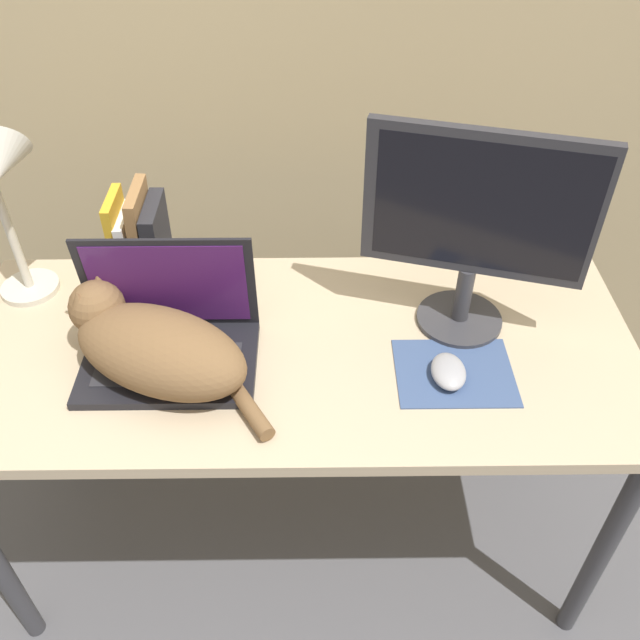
{
  "coord_description": "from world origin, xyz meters",
  "views": [
    {
      "loc": [
        0.04,
        -0.72,
        1.72
      ],
      "look_at": [
        0.05,
        0.28,
        0.83
      ],
      "focal_mm": 38.0,
      "sensor_mm": 36.0,
      "label": 1
    }
  ],
  "objects_px": {
    "external_monitor": "(477,223)",
    "desk_lamp": "(6,191)",
    "laptop": "(169,339)",
    "webcam": "(237,264)",
    "computer_mouse": "(448,371)",
    "book_row": "(142,247)",
    "cat": "(153,346)"
  },
  "relations": [
    {
      "from": "laptop",
      "to": "book_row",
      "type": "relative_size",
      "value": 1.36
    },
    {
      "from": "laptop",
      "to": "computer_mouse",
      "type": "xyz_separation_m",
      "value": [
        0.56,
        -0.07,
        -0.03
      ]
    },
    {
      "from": "laptop",
      "to": "cat",
      "type": "height_order",
      "value": "laptop"
    },
    {
      "from": "laptop",
      "to": "external_monitor",
      "type": "xyz_separation_m",
      "value": [
        0.61,
        0.1,
        0.21
      ]
    },
    {
      "from": "book_row",
      "to": "desk_lamp",
      "type": "height_order",
      "value": "desk_lamp"
    },
    {
      "from": "cat",
      "to": "webcam",
      "type": "distance_m",
      "value": 0.34
    },
    {
      "from": "cat",
      "to": "laptop",
      "type": "bearing_deg",
      "value": 69.99
    },
    {
      "from": "desk_lamp",
      "to": "book_row",
      "type": "bearing_deg",
      "value": 8.37
    },
    {
      "from": "computer_mouse",
      "to": "book_row",
      "type": "distance_m",
      "value": 0.72
    },
    {
      "from": "external_monitor",
      "to": "webcam",
      "type": "height_order",
      "value": "external_monitor"
    },
    {
      "from": "cat",
      "to": "book_row",
      "type": "distance_m",
      "value": 0.29
    },
    {
      "from": "computer_mouse",
      "to": "desk_lamp",
      "type": "relative_size",
      "value": 0.24
    },
    {
      "from": "cat",
      "to": "webcam",
      "type": "xyz_separation_m",
      "value": [
        0.14,
        0.31,
        -0.03
      ]
    },
    {
      "from": "cat",
      "to": "book_row",
      "type": "height_order",
      "value": "book_row"
    },
    {
      "from": "book_row",
      "to": "cat",
      "type": "bearing_deg",
      "value": -76.58
    },
    {
      "from": "cat",
      "to": "book_row",
      "type": "xyz_separation_m",
      "value": [
        -0.07,
        0.28,
        0.04
      ]
    },
    {
      "from": "cat",
      "to": "desk_lamp",
      "type": "distance_m",
      "value": 0.44
    },
    {
      "from": "external_monitor",
      "to": "desk_lamp",
      "type": "bearing_deg",
      "value": 174.46
    },
    {
      "from": "external_monitor",
      "to": "computer_mouse",
      "type": "bearing_deg",
      "value": -106.73
    },
    {
      "from": "cat",
      "to": "webcam",
      "type": "relative_size",
      "value": 5.73
    },
    {
      "from": "desk_lamp",
      "to": "webcam",
      "type": "distance_m",
      "value": 0.5
    },
    {
      "from": "laptop",
      "to": "webcam",
      "type": "distance_m",
      "value": 0.28
    },
    {
      "from": "cat",
      "to": "webcam",
      "type": "bearing_deg",
      "value": 66.12
    },
    {
      "from": "computer_mouse",
      "to": "desk_lamp",
      "type": "bearing_deg",
      "value": 163.43
    },
    {
      "from": "laptop",
      "to": "book_row",
      "type": "bearing_deg",
      "value": 110.55
    },
    {
      "from": "webcam",
      "to": "cat",
      "type": "bearing_deg",
      "value": -113.88
    },
    {
      "from": "cat",
      "to": "book_row",
      "type": "bearing_deg",
      "value": 103.42
    },
    {
      "from": "computer_mouse",
      "to": "webcam",
      "type": "bearing_deg",
      "value": 143.81
    },
    {
      "from": "book_row",
      "to": "laptop",
      "type": "bearing_deg",
      "value": -69.45
    },
    {
      "from": "laptop",
      "to": "cat",
      "type": "xyz_separation_m",
      "value": [
        -0.02,
        -0.05,
        0.03
      ]
    },
    {
      "from": "cat",
      "to": "desk_lamp",
      "type": "xyz_separation_m",
      "value": [
        -0.31,
        0.24,
        0.2
      ]
    },
    {
      "from": "book_row",
      "to": "desk_lamp",
      "type": "xyz_separation_m",
      "value": [
        -0.24,
        -0.04,
        0.16
      ]
    }
  ]
}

